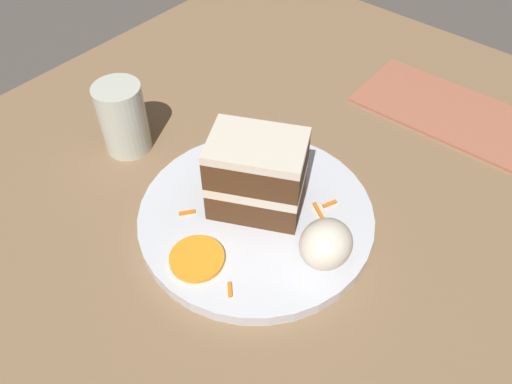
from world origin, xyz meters
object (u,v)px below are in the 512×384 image
at_px(plate, 256,216).
at_px(menu_card, 445,110).
at_px(cream_dollop, 326,244).
at_px(orange_garnish, 197,258).
at_px(drinking_glass, 123,123).
at_px(cake_slice, 257,175).

relative_size(plate, menu_card, 1.11).
relative_size(cream_dollop, orange_garnish, 1.01).
distance_m(plate, cream_dollop, 0.10).
bearing_deg(cream_dollop, drinking_glass, -88.16).
bearing_deg(plate, drinking_glass, -86.52).
bearing_deg(cream_dollop, menu_card, -176.60).
relative_size(plate, cream_dollop, 4.57).
height_order(plate, cake_slice, cake_slice).
bearing_deg(drinking_glass, cake_slice, 96.37).
height_order(plate, cream_dollop, cream_dollop).
height_order(drinking_glass, menu_card, drinking_glass).
bearing_deg(orange_garnish, plate, 177.33).
bearing_deg(cake_slice, orange_garnish, -25.43).
xyz_separation_m(orange_garnish, drinking_glass, (-0.08, -0.21, 0.02)).
bearing_deg(cake_slice, plate, 8.56).
bearing_deg(plate, menu_card, 167.11).
bearing_deg(orange_garnish, cream_dollop, 131.27).
height_order(cream_dollop, orange_garnish, cream_dollop).
height_order(cake_slice, orange_garnish, cake_slice).
bearing_deg(orange_garnish, drinking_glass, -110.53).
bearing_deg(drinking_glass, orange_garnish, 69.47).
distance_m(plate, drinking_glass, 0.22).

